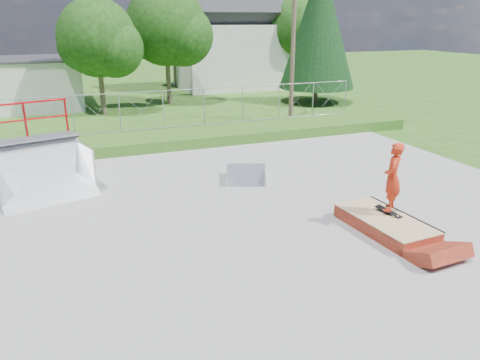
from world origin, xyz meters
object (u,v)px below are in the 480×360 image
object	(u,v)px
grind_box	(385,224)
quarter_pipe	(39,153)
skater	(392,180)
flat_bank_ramp	(246,176)

from	to	relation	value
grind_box	quarter_pipe	world-z (taller)	quarter_pipe
grind_box	quarter_pipe	distance (m)	10.64
grind_box	skater	distance (m)	1.22
quarter_pipe	skater	distance (m)	10.65
grind_box	flat_bank_ramp	xyz separation A→B (m)	(-1.92, 5.16, 0.00)
grind_box	flat_bank_ramp	distance (m)	5.51
flat_bank_ramp	skater	distance (m)	5.55
quarter_pipe	flat_bank_ramp	distance (m)	6.80
flat_bank_ramp	grind_box	bearing A→B (deg)	-47.47
quarter_pipe	skater	bearing A→B (deg)	-50.57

